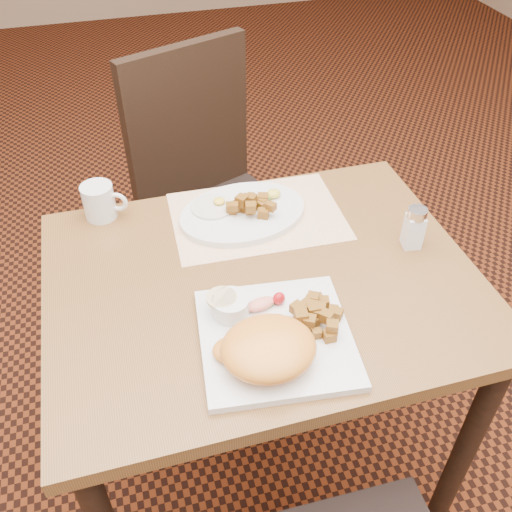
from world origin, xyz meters
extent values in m
plane|color=black|center=(0.00, 0.00, 0.00)|extent=(8.00, 8.00, 0.00)
cube|color=brown|center=(0.00, 0.00, 0.73)|extent=(0.90, 0.70, 0.03)
cylinder|color=black|center=(0.40, -0.30, 0.36)|extent=(0.05, 0.05, 0.71)
cylinder|color=black|center=(-0.40, 0.30, 0.36)|extent=(0.05, 0.05, 0.71)
cylinder|color=black|center=(0.40, 0.30, 0.36)|extent=(0.05, 0.05, 0.71)
cube|color=black|center=(0.05, 0.56, 0.45)|extent=(0.54, 0.54, 0.05)
cylinder|color=black|center=(0.15, 0.80, 0.21)|extent=(0.04, 0.04, 0.42)
cylinder|color=black|center=(0.29, 0.46, 0.21)|extent=(0.04, 0.04, 0.42)
cylinder|color=black|center=(-0.18, 0.67, 0.21)|extent=(0.04, 0.04, 0.42)
cylinder|color=black|center=(-0.05, 0.33, 0.21)|extent=(0.04, 0.04, 0.42)
cube|color=black|center=(-0.02, 0.75, 0.72)|extent=(0.41, 0.19, 0.50)
cube|color=white|center=(0.05, 0.21, 0.75)|extent=(0.41, 0.29, 0.00)
cube|color=silver|center=(-0.03, -0.17, 0.76)|extent=(0.31, 0.31, 0.02)
ellipsoid|color=orange|center=(-0.06, -0.22, 0.80)|extent=(0.17, 0.15, 0.06)
ellipsoid|color=orange|center=(-0.03, -0.24, 0.78)|extent=(0.07, 0.06, 0.02)
ellipsoid|color=orange|center=(-0.12, -0.19, 0.78)|extent=(0.07, 0.06, 0.02)
cylinder|color=silver|center=(-0.09, -0.10, 0.79)|extent=(0.07, 0.07, 0.04)
cylinder|color=beige|center=(-0.11, -0.09, 0.80)|extent=(0.06, 0.06, 0.01)
ellipsoid|color=#387223|center=(-0.03, -0.09, 0.77)|extent=(0.04, 0.03, 0.01)
ellipsoid|color=red|center=(0.00, -0.10, 0.78)|extent=(0.03, 0.03, 0.03)
ellipsoid|color=#F28C72|center=(-0.03, -0.10, 0.78)|extent=(0.07, 0.04, 0.02)
cylinder|color=white|center=(-0.05, 0.24, 0.77)|extent=(0.10, 0.10, 0.01)
ellipsoid|color=yellow|center=(-0.04, 0.25, 0.78)|extent=(0.03, 0.03, 0.01)
ellipsoid|color=#387223|center=(0.08, 0.24, 0.78)|extent=(0.04, 0.03, 0.01)
ellipsoid|color=yellow|center=(0.10, 0.25, 0.78)|extent=(0.04, 0.04, 0.02)
cube|color=white|center=(0.35, 0.01, 0.79)|extent=(0.04, 0.04, 0.08)
cylinder|color=silver|center=(0.35, 0.01, 0.84)|extent=(0.05, 0.05, 0.02)
cylinder|color=silver|center=(-0.31, 0.31, 0.79)|extent=(0.07, 0.07, 0.08)
torus|color=silver|center=(-0.27, 0.29, 0.79)|extent=(0.05, 0.03, 0.05)
cube|color=#8B5716|center=(0.05, -0.16, 0.78)|extent=(0.03, 0.03, 0.02)
cube|color=#8B5716|center=(0.04, -0.17, 0.78)|extent=(0.02, 0.02, 0.02)
cube|color=#8B5716|center=(0.04, -0.14, 0.79)|extent=(0.03, 0.03, 0.02)
cube|color=#8B5716|center=(0.07, -0.16, 0.79)|extent=(0.03, 0.03, 0.02)
cube|color=#8B5716|center=(0.06, -0.14, 0.79)|extent=(0.02, 0.02, 0.02)
cube|color=#8B5716|center=(0.05, -0.13, 0.77)|extent=(0.02, 0.02, 0.02)
cube|color=#8B5716|center=(0.02, -0.17, 0.79)|extent=(0.03, 0.03, 0.02)
cube|color=#8B5716|center=(0.07, -0.21, 0.79)|extent=(0.03, 0.03, 0.02)
cube|color=#8B5716|center=(0.06, -0.12, 0.78)|extent=(0.03, 0.03, 0.02)
cube|color=#8B5716|center=(0.04, -0.18, 0.79)|extent=(0.03, 0.03, 0.02)
cube|color=#8B5716|center=(0.05, -0.15, 0.79)|extent=(0.02, 0.02, 0.02)
cube|color=#8B5716|center=(0.08, -0.13, 0.78)|extent=(0.03, 0.02, 0.02)
cube|color=#8B5716|center=(0.02, -0.14, 0.79)|extent=(0.03, 0.03, 0.02)
cube|color=#8B5716|center=(0.10, -0.15, 0.77)|extent=(0.02, 0.03, 0.02)
cube|color=#8B5716|center=(0.06, -0.16, 0.79)|extent=(0.03, 0.03, 0.02)
cube|color=#8B5716|center=(0.01, -0.17, 0.78)|extent=(0.03, 0.03, 0.02)
cube|color=#8B5716|center=(0.06, -0.13, 0.79)|extent=(0.03, 0.03, 0.02)
cube|color=#8B5716|center=(0.04, -0.20, 0.77)|extent=(0.02, 0.02, 0.02)
cube|color=#8B5716|center=(0.08, -0.11, 0.78)|extent=(0.02, 0.02, 0.02)
cube|color=#8B5716|center=(0.07, -0.18, 0.79)|extent=(0.03, 0.03, 0.02)
cube|color=#8B5716|center=(0.05, -0.17, 0.78)|extent=(0.02, 0.02, 0.02)
cube|color=#8B5716|center=(0.06, -0.16, 0.77)|extent=(0.02, 0.02, 0.02)
cube|color=#8B5716|center=(0.07, -0.21, 0.78)|extent=(0.02, 0.02, 0.02)
cube|color=#8B5716|center=(0.06, -0.16, 0.77)|extent=(0.03, 0.03, 0.02)
cube|color=#8B5716|center=(0.10, -0.16, 0.78)|extent=(0.03, 0.03, 0.02)
cube|color=#8B5716|center=(0.02, 0.21, 0.78)|extent=(0.02, 0.02, 0.02)
cube|color=#8B5716|center=(0.01, 0.22, 0.78)|extent=(0.03, 0.03, 0.02)
cube|color=#8B5716|center=(0.03, 0.24, 0.78)|extent=(0.03, 0.03, 0.02)
cube|color=#8B5716|center=(-0.02, 0.21, 0.78)|extent=(0.03, 0.03, 0.02)
cube|color=#8B5716|center=(0.02, 0.21, 0.78)|extent=(0.03, 0.02, 0.02)
cube|color=#8B5716|center=(0.06, 0.21, 0.78)|extent=(0.03, 0.03, 0.02)
cube|color=#8B5716|center=(0.03, 0.20, 0.78)|extent=(0.02, 0.02, 0.02)
cube|color=#8B5716|center=(0.05, 0.18, 0.78)|extent=(0.03, 0.03, 0.02)
cube|color=#8B5716|center=(0.07, 0.23, 0.78)|extent=(0.03, 0.03, 0.03)
cube|color=#8B5716|center=(0.02, 0.18, 0.80)|extent=(0.03, 0.03, 0.02)
cube|color=#8B5716|center=(0.03, 0.21, 0.80)|extent=(0.03, 0.03, 0.02)
cube|color=#8B5716|center=(0.05, 0.17, 0.78)|extent=(0.03, 0.03, 0.02)
cube|color=#8B5716|center=(0.06, 0.22, 0.78)|extent=(0.03, 0.03, 0.02)
cube|color=#8B5716|center=(-0.01, 0.20, 0.80)|extent=(0.02, 0.02, 0.02)
cube|color=#8B5716|center=(0.01, 0.21, 0.80)|extent=(0.03, 0.03, 0.02)
cube|color=#8B5716|center=(0.04, 0.21, 0.78)|extent=(0.02, 0.02, 0.02)
cube|color=#8B5716|center=(0.04, 0.25, 0.78)|extent=(0.02, 0.03, 0.02)
cube|color=#8B5716|center=(0.07, 0.18, 0.80)|extent=(0.03, 0.03, 0.02)
camera|label=1|loc=(-0.25, -0.84, 1.57)|focal=40.00mm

